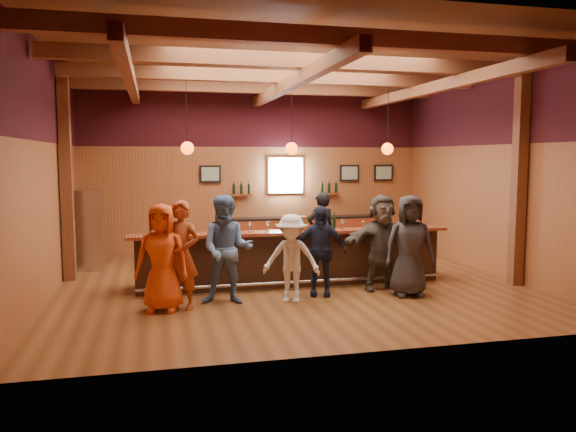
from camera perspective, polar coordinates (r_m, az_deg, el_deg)
The scene contains 27 objects.
room at distance 11.05m, azimuth 0.30°, elevation 9.53°, with size 9.04×9.00×4.52m.
bar_counter at distance 11.30m, azimuth 0.26°, elevation -4.26°, with size 6.30×1.07×1.11m.
back_bar_cabinet at distance 15.01m, azimuth 1.43°, elevation -1.88°, with size 4.00×0.52×0.95m.
window at distance 15.00m, azimuth -0.26°, elevation 4.15°, with size 0.95×0.09×0.95m.
framed_pictures at distance 15.21m, azimuth 2.94°, elevation 4.36°, with size 5.35×0.05×0.45m.
wine_shelves at distance 14.96m, azimuth -0.20°, elevation 2.50°, with size 3.00×0.18×0.30m.
pendant_lights at distance 10.97m, azimuth 0.37°, elevation 6.91°, with size 4.24×0.24×1.37m.
stainless_fridge at distance 13.44m, azimuth -19.67°, elevation -1.33°, with size 0.70×0.70×1.80m, color silver.
customer_orange at distance 9.45m, azimuth -12.69°, elevation -4.15°, with size 0.87×0.57×1.78m, color #D64814.
customer_redvest at distance 9.53m, azimuth -10.82°, elevation -3.89°, with size 0.67×0.44×1.83m, color #993E1B.
customer_denim at distance 9.74m, azimuth -6.20°, elevation -3.42°, with size 0.92×0.72×1.89m, color #5479A9.
customer_white at distance 9.83m, azimuth 0.34°, elevation -4.32°, with size 1.00×0.57×1.55m, color silver.
customer_navy at distance 10.28m, azimuth 3.23°, elevation -3.55°, with size 0.97×0.40×1.66m, color #1A1E34.
customer_brown at distance 10.85m, azimuth 9.51°, elevation -2.65°, with size 1.70×0.54×1.84m, color #4C453C.
customer_dark at distance 10.46m, azimuth 12.25°, elevation -2.97°, with size 0.91×0.59×1.86m, color #2A292C.
bartender at distance 12.36m, azimuth 3.38°, elevation -1.68°, with size 0.65×0.42×1.77m, color black.
ice_bucket at distance 11.04m, azimuth 1.33°, elevation -0.71°, with size 0.25×0.25×0.27m, color brown.
bottle_a at distance 11.06m, azimuth 2.96°, elevation -0.73°, with size 0.07×0.07×0.33m.
bottle_b at distance 11.24m, azimuth 4.70°, elevation -0.65°, with size 0.07×0.07×0.32m.
glass_a at distance 10.58m, azimuth -12.02°, elevation -1.10°, with size 0.09×0.09×0.20m.
glass_b at distance 10.53m, azimuth -10.87°, elevation -1.20°, with size 0.08×0.08×0.17m.
glass_c at distance 10.67m, azimuth -6.66°, elevation -0.94°, with size 0.09×0.09×0.20m.
glass_d at distance 10.73m, azimuth -3.86°, elevation -0.88°, with size 0.09×0.09×0.20m.
glass_e at distance 10.80m, azimuth -2.07°, elevation -0.82°, with size 0.09×0.09×0.20m.
glass_f at distance 11.21m, azimuth 5.56°, elevation -0.60°, with size 0.09×0.09×0.20m.
glass_g at distance 11.28m, azimuth 7.65°, elevation -0.71°, with size 0.07×0.07×0.16m.
glass_h at distance 11.64m, azimuth 11.34°, elevation -0.46°, with size 0.09×0.09×0.19m.
Camera 1 is at (-2.61, -10.66, 2.53)m, focal length 35.00 mm.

